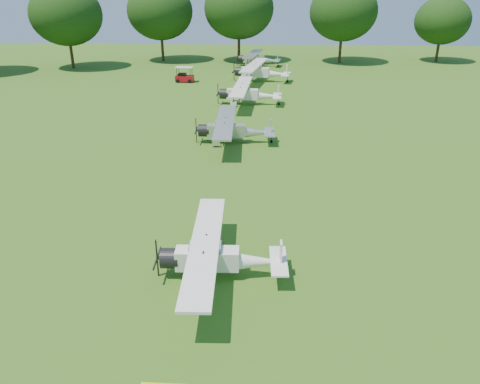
# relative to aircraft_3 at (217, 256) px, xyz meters

# --- Properties ---
(ground) EXTENTS (160.00, 160.00, 0.00)m
(ground) POSITION_rel_aircraft_3_xyz_m (-0.48, 5.48, -1.05)
(ground) COLOR #235B16
(ground) RESTS_ON ground
(tree_belt) EXTENTS (137.36, 130.27, 14.52)m
(tree_belt) POSITION_rel_aircraft_3_xyz_m (3.09, 5.65, 6.98)
(tree_belt) COLOR #332113
(tree_belt) RESTS_ON ground
(aircraft_3) EXTENTS (5.73, 9.12, 1.80)m
(aircraft_3) POSITION_rel_aircraft_3_xyz_m (0.00, 0.00, 0.00)
(aircraft_3) COLOR white
(aircraft_3) RESTS_ON ground
(aircraft_4) EXTENTS (6.38, 10.15, 2.00)m
(aircraft_4) POSITION_rel_aircraft_3_xyz_m (-0.66, 18.91, 0.12)
(aircraft_4) COLOR silver
(aircraft_4) RESTS_ON ground
(aircraft_5) EXTENTS (6.85, 10.90, 2.15)m
(aircraft_5) POSITION_rel_aircraft_3_xyz_m (-0.01, 32.05, 0.20)
(aircraft_5) COLOR white
(aircraft_5) RESTS_ON ground
(aircraft_6) EXTENTS (7.57, 11.99, 2.35)m
(aircraft_6) POSITION_rel_aircraft_3_xyz_m (1.08, 44.94, 0.32)
(aircraft_6) COLOR white
(aircraft_6) RESTS_ON ground
(aircraft_7) EXTENTS (6.77, 10.74, 2.11)m
(aircraft_7) POSITION_rel_aircraft_3_xyz_m (0.48, 57.34, 0.18)
(aircraft_7) COLOR silver
(aircraft_7) RESTS_ON ground
(golf_cart) EXTENTS (2.36, 1.55, 1.94)m
(golf_cart) POSITION_rel_aircraft_3_xyz_m (-8.70, 43.94, -0.40)
(golf_cart) COLOR #AD0C15
(golf_cart) RESTS_ON ground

